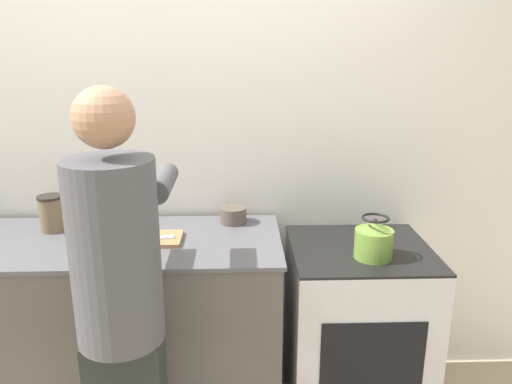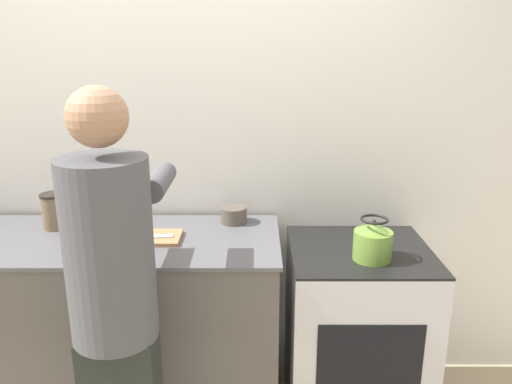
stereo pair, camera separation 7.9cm
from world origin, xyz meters
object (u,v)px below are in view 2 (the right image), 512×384
object	(u,v)px
knife	(149,237)
canister_jar	(56,211)
kettle	(375,242)
oven	(357,333)
cutting_board	(149,238)
person	(117,301)

from	to	relation	value
knife	canister_jar	bearing A→B (deg)	154.48
kettle	knife	bearing A→B (deg)	175.50
kettle	canister_jar	size ratio (longest dim) A/B	1.11
canister_jar	oven	bearing A→B (deg)	-5.36
cutting_board	person	bearing A→B (deg)	-90.33
oven	canister_jar	bearing A→B (deg)	174.64
knife	kettle	world-z (taller)	kettle
knife	oven	bearing A→B (deg)	-4.20
kettle	canister_jar	xyz separation A→B (m)	(-1.49, 0.25, 0.06)
oven	person	xyz separation A→B (m)	(-0.99, -0.55, 0.48)
oven	knife	distance (m)	1.11
cutting_board	kettle	size ratio (longest dim) A/B	1.61
oven	knife	world-z (taller)	knife
cutting_board	canister_jar	distance (m)	0.50
oven	kettle	bearing A→B (deg)	-77.46
person	kettle	bearing A→B (deg)	23.26
person	kettle	world-z (taller)	person
oven	canister_jar	distance (m)	1.58
oven	cutting_board	size ratio (longest dim) A/B	2.84
person	cutting_board	distance (m)	0.54
cutting_board	canister_jar	xyz separation A→B (m)	(-0.47, 0.15, 0.08)
oven	cutting_board	distance (m)	1.11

